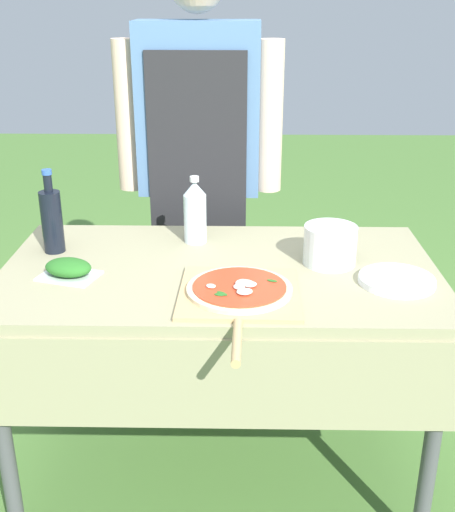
{
  "coord_description": "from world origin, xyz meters",
  "views": [
    {
      "loc": [
        0.06,
        -1.86,
        1.62
      ],
      "look_at": [
        0.03,
        0.0,
        0.85
      ],
      "focal_mm": 45.0,
      "sensor_mm": 36.0,
      "label": 1
    }
  ],
  "objects": [
    {
      "name": "mixing_tub",
      "position": [
        0.35,
        0.04,
        0.87
      ],
      "size": [
        0.17,
        0.17,
        0.13
      ],
      "primitive_type": "cylinder",
      "color": "silver",
      "rests_on": "prep_table"
    },
    {
      "name": "oil_bottle",
      "position": [
        -0.56,
        0.13,
        0.92
      ],
      "size": [
        0.07,
        0.07,
        0.28
      ],
      "color": "black",
      "rests_on": "prep_table"
    },
    {
      "name": "plate_stack",
      "position": [
        0.54,
        -0.11,
        0.82
      ],
      "size": [
        0.23,
        0.23,
        0.02
      ],
      "color": "white",
      "rests_on": "prep_table"
    },
    {
      "name": "pizza_on_peel",
      "position": [
        0.06,
        -0.21,
        0.82
      ],
      "size": [
        0.35,
        0.56,
        0.05
      ],
      "rotation": [
        0.0,
        0.0,
        -0.02
      ],
      "color": "tan",
      "rests_on": "prep_table"
    },
    {
      "name": "herb_container",
      "position": [
        -0.46,
        -0.08,
        0.84
      ],
      "size": [
        0.2,
        0.17,
        0.06
      ],
      "rotation": [
        0.0,
        0.0,
        -0.3
      ],
      "color": "silver",
      "rests_on": "prep_table"
    },
    {
      "name": "ground_plane",
      "position": [
        0.0,
        0.0,
        0.0
      ],
      "size": [
        12.0,
        12.0,
        0.0
      ],
      "primitive_type": "plane",
      "color": "#517F38"
    },
    {
      "name": "person_cook",
      "position": [
        -0.1,
        0.65,
        1.03
      ],
      "size": [
        0.65,
        0.22,
        1.74
      ],
      "rotation": [
        0.0,
        0.0,
        3.12
      ],
      "color": "#333D56",
      "rests_on": "ground"
    },
    {
      "name": "water_bottle",
      "position": [
        -0.09,
        0.23,
        0.92
      ],
      "size": [
        0.08,
        0.08,
        0.23
      ],
      "color": "silver",
      "rests_on": "prep_table"
    },
    {
      "name": "prep_table",
      "position": [
        0.0,
        0.0,
        0.71
      ],
      "size": [
        1.4,
        0.8,
        0.81
      ],
      "color": "gray",
      "rests_on": "ground"
    }
  ]
}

